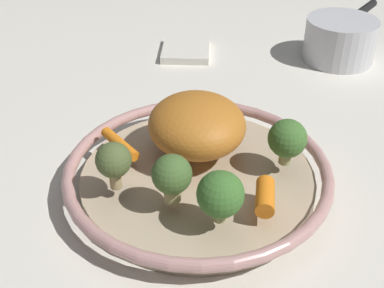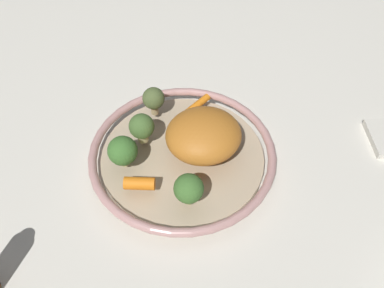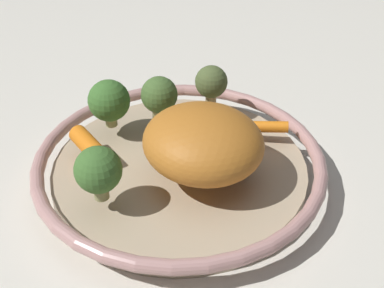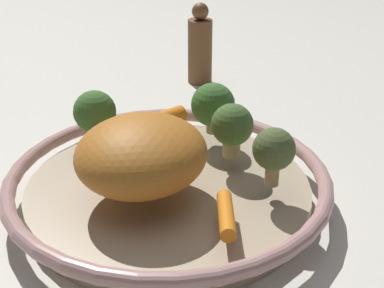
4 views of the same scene
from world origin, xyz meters
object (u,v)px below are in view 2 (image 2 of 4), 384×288
(serving_bowl, at_px, (183,156))
(broccoli_floret_large, at_px, (123,151))
(broccoli_floret_small, at_px, (154,99))
(broccoli_floret_edge, at_px, (142,127))
(roast_chicken_piece, at_px, (204,135))
(broccoli_floret_mid, at_px, (189,189))
(baby_carrot_back, at_px, (139,183))
(baby_carrot_near_rim, at_px, (196,106))

(serving_bowl, height_order, broccoli_floret_large, broccoli_floret_large)
(serving_bowl, height_order, broccoli_floret_small, broccoli_floret_small)
(serving_bowl, bearing_deg, broccoli_floret_edge, -170.08)
(roast_chicken_piece, distance_m, broccoli_floret_mid, 0.12)
(serving_bowl, bearing_deg, roast_chicken_piece, 34.59)
(baby_carrot_back, bearing_deg, baby_carrot_near_rim, 90.99)
(roast_chicken_piece, xyz_separation_m, baby_carrot_back, (-0.06, -0.13, -0.02))
(serving_bowl, xyz_separation_m, broccoli_floret_large, (-0.07, -0.08, 0.05))
(broccoli_floret_small, height_order, broccoli_floret_edge, same)
(baby_carrot_back, relative_size, broccoli_floret_small, 0.85)
(broccoli_floret_mid, bearing_deg, broccoli_floret_large, 173.32)
(broccoli_floret_edge, relative_size, broccoli_floret_large, 0.98)
(broccoli_floret_edge, bearing_deg, baby_carrot_near_rim, 67.87)
(broccoli_floret_mid, bearing_deg, serving_bowl, 124.25)
(baby_carrot_back, bearing_deg, broccoli_floret_small, 113.03)
(serving_bowl, distance_m, baby_carrot_back, 0.11)
(roast_chicken_piece, bearing_deg, baby_carrot_near_rim, 125.27)
(baby_carrot_back, distance_m, broccoli_floret_large, 0.06)
(serving_bowl, relative_size, broccoli_floret_large, 5.56)
(baby_carrot_near_rim, distance_m, broccoli_floret_edge, 0.13)
(broccoli_floret_edge, bearing_deg, baby_carrot_back, -60.85)
(serving_bowl, height_order, broccoli_floret_edge, broccoli_floret_edge)
(broccoli_floret_mid, height_order, broccoli_floret_large, same)
(baby_carrot_back, height_order, broccoli_floret_large, broccoli_floret_large)
(baby_carrot_near_rim, relative_size, broccoli_floret_large, 1.13)
(roast_chicken_piece, height_order, baby_carrot_back, roast_chicken_piece)
(broccoli_floret_edge, height_order, broccoli_floret_large, broccoli_floret_large)
(baby_carrot_near_rim, height_order, baby_carrot_back, baby_carrot_back)
(serving_bowl, bearing_deg, broccoli_floret_large, -134.49)
(baby_carrot_near_rim, distance_m, broccoli_floret_large, 0.19)
(serving_bowl, relative_size, broccoli_floret_mid, 5.61)
(baby_carrot_back, bearing_deg, broccoli_floret_mid, 9.38)
(roast_chicken_piece, height_order, broccoli_floret_mid, roast_chicken_piece)
(roast_chicken_piece, relative_size, broccoli_floret_mid, 2.21)
(baby_carrot_back, bearing_deg, broccoli_floret_edge, 119.15)
(baby_carrot_near_rim, bearing_deg, serving_bowl, -75.38)
(serving_bowl, xyz_separation_m, baby_carrot_back, (-0.02, -0.11, 0.03))
(broccoli_floret_edge, distance_m, broccoli_floret_large, 0.06)
(serving_bowl, relative_size, broccoli_floret_edge, 5.69)
(broccoli_floret_small, relative_size, broccoli_floret_mid, 0.99)
(broccoli_floret_edge, xyz_separation_m, broccoli_floret_large, (0.00, -0.06, -0.00))
(roast_chicken_piece, bearing_deg, broccoli_floret_small, 164.25)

